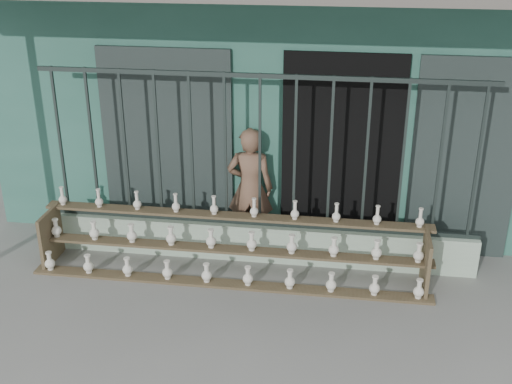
# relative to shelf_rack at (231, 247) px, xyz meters

# --- Properties ---
(ground) EXTENTS (60.00, 60.00, 0.00)m
(ground) POSITION_rel_shelf_rack_xyz_m (0.27, -0.89, -0.36)
(ground) COLOR slate
(workshop_building) EXTENTS (7.40, 6.60, 3.21)m
(workshop_building) POSITION_rel_shelf_rack_xyz_m (0.28, 3.34, 1.26)
(workshop_building) COLOR #2F6454
(workshop_building) RESTS_ON ground
(parapet_wall) EXTENTS (5.00, 0.20, 0.45)m
(parapet_wall) POSITION_rel_shelf_rack_xyz_m (0.27, 0.41, -0.13)
(parapet_wall) COLOR #AAC6AA
(parapet_wall) RESTS_ON ground
(security_fence) EXTENTS (5.00, 0.04, 1.80)m
(security_fence) POSITION_rel_shelf_rack_xyz_m (0.27, 0.41, 0.99)
(security_fence) COLOR #283330
(security_fence) RESTS_ON parapet_wall
(shelf_rack) EXTENTS (4.50, 0.68, 0.85)m
(shelf_rack) POSITION_rel_shelf_rack_xyz_m (0.00, 0.00, 0.00)
(shelf_rack) COLOR brown
(shelf_rack) RESTS_ON ground
(elderly_woman) EXTENTS (0.56, 0.37, 1.52)m
(elderly_woman) POSITION_rel_shelf_rack_xyz_m (0.11, 0.76, 0.41)
(elderly_woman) COLOR brown
(elderly_woman) RESTS_ON ground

